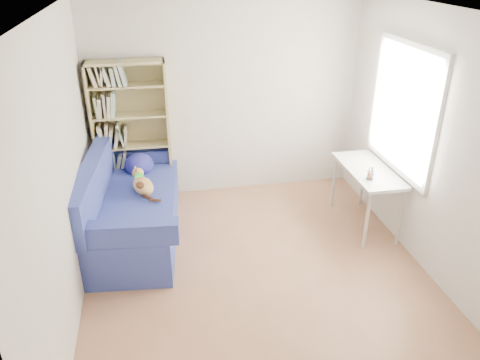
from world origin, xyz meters
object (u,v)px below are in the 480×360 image
(desk, at_px, (368,175))
(pen_cup, at_px, (370,175))
(sofa, at_px, (129,208))
(bookshelf, at_px, (133,141))

(desk, relative_size, pen_cup, 7.24)
(desk, distance_m, pen_cup, 0.31)
(sofa, xyz_separation_m, pen_cup, (2.67, -0.53, 0.43))
(desk, bearing_deg, pen_cup, -112.63)
(sofa, relative_size, desk, 1.93)
(bookshelf, distance_m, pen_cup, 2.93)
(bookshelf, relative_size, pen_cup, 12.43)
(bookshelf, bearing_deg, pen_cup, -27.84)
(sofa, height_order, desk, sofa)
(sofa, height_order, pen_cup, sofa)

